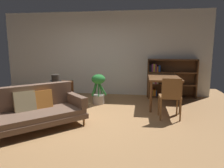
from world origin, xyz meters
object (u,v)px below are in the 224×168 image
Objects in this scene: fabric_couch at (36,109)px; bookshelf at (168,78)px; media_console at (60,94)px; dining_chair_near at (170,95)px; open_laptop at (60,82)px; potted_floor_plant at (98,87)px; desk_speaker at (56,80)px; dining_table at (163,79)px.

bookshelf reaches higher than fabric_couch.
bookshelf reaches higher than media_console.
fabric_couch is 1.23× the size of bookshelf.
media_console is at bearing 164.30° from dining_chair_near.
potted_floor_plant reaches higher than open_laptop.
fabric_couch is at bearing -84.00° from media_console.
desk_speaker is at bearing -150.40° from bookshelf.
media_console is 1.06m from potted_floor_plant.
dining_table is at bearing 6.72° from media_console.
potted_floor_plant is 2.31m from bookshelf.
potted_floor_plant is (1.02, 0.22, 0.18)m from media_console.
dining_chair_near reaches higher than dining_table.
dining_chair_near is 0.61× the size of bookshelf.
open_laptop is (-0.06, 0.15, 0.32)m from media_console.
bookshelf reaches higher than dining_table.
dining_chair_near is at bearing -18.11° from open_laptop.
dining_table is at bearing 13.52° from desk_speaker.
fabric_couch is 2.77m from dining_chair_near.
dining_chair_near reaches higher than media_console.
potted_floor_plant is at bearing 65.41° from fabric_couch.
fabric_couch is 1.62× the size of media_console.
bookshelf is (3.02, 1.37, 0.31)m from media_console.
media_console is 1.36× the size of potted_floor_plant.
bookshelf is at bearing 29.74° from potted_floor_plant.
bookshelf is at bearing 29.60° from desk_speaker.
fabric_couch is at bearing -133.58° from bookshelf.
fabric_couch is at bearing -143.04° from dining_table.
fabric_couch is at bearing -82.73° from open_laptop.
potted_floor_plant is 1.77m from dining_table.
media_console is at bearing -167.62° from potted_floor_plant.
media_console is 2.41× the size of open_laptop.
media_console is 0.36m from open_laptop.
desk_speaker is at bearing 96.26° from fabric_couch.
bookshelf is (2.99, 1.70, -0.13)m from desk_speaker.
dining_chair_near is (2.78, -0.46, -0.20)m from desk_speaker.
desk_speaker is at bearing -85.01° from media_console.
potted_floor_plant is (1.07, 0.08, -0.14)m from open_laptop.
potted_floor_plant is at bearing 29.33° from desk_speaker.
bookshelf is (3.07, 1.22, -0.01)m from open_laptop.
media_console is 0.76× the size of bookshelf.
potted_floor_plant is at bearing 150.51° from dining_chair_near.
media_console is (-0.17, 1.63, -0.08)m from fabric_couch.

